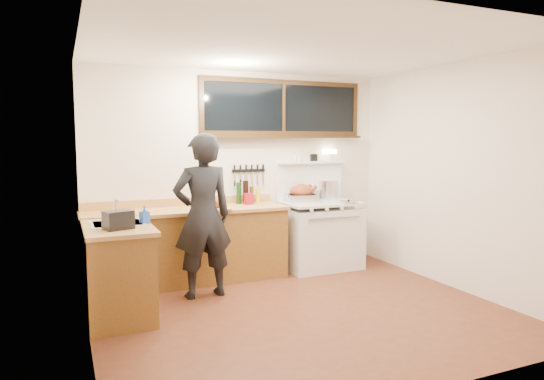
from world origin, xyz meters
name	(u,v)px	position (x,y,z in m)	size (l,w,h in m)	color
ground_plane	(301,312)	(0.00, 0.00, -0.01)	(4.00, 3.50, 0.02)	#522615
room_shell	(302,148)	(0.00, 0.00, 1.65)	(4.10, 3.60, 2.65)	silver
counter_back	(188,245)	(-0.80, 1.45, 0.45)	(2.44, 0.64, 1.00)	brown
counter_left	(118,270)	(-1.70, 0.62, 0.45)	(0.64, 1.09, 0.90)	brown
sink_unit	(118,229)	(-1.68, 0.70, 0.85)	(0.50, 0.45, 0.37)	white
vintage_stove	(320,233)	(1.00, 1.41, 0.47)	(1.02, 0.74, 1.59)	white
back_window	(284,114)	(0.60, 1.72, 2.06)	(2.32, 0.13, 0.77)	black
left_doorway	(90,229)	(-1.99, -0.55, 1.09)	(0.02, 1.04, 2.17)	black
knife_strip	(249,171)	(0.10, 1.73, 1.31)	(0.46, 0.03, 0.28)	black
man	(203,216)	(-0.77, 0.86, 0.90)	(0.68, 0.47, 1.80)	black
soap_bottle	(144,215)	(-1.43, 0.61, 0.99)	(0.10, 0.10, 0.18)	blue
toaster	(118,220)	(-1.70, 0.41, 0.99)	(0.29, 0.24, 0.17)	black
cutting_board	(214,204)	(-0.51, 1.31, 0.96)	(0.52, 0.45, 0.15)	tan
roast_turkey	(302,194)	(0.77, 1.50, 1.00)	(0.45, 0.38, 0.24)	silver
stockpot	(328,189)	(1.27, 1.67, 1.03)	(0.32, 0.32, 0.26)	silver
saucepan	(312,195)	(1.00, 1.65, 0.96)	(0.22, 0.30, 0.13)	silver
pot_lid	(349,202)	(1.29, 1.16, 0.91)	(0.27, 0.27, 0.04)	silver
coffee_tin	(249,199)	(0.01, 1.51, 0.97)	(0.11, 0.09, 0.15)	maroon
pitcher	(221,198)	(-0.32, 1.61, 0.99)	(0.11, 0.11, 0.17)	white
bottle_cluster	(247,193)	(0.03, 1.63, 1.03)	(0.33, 0.07, 0.30)	black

